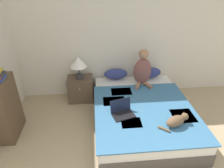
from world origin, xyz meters
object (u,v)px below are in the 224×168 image
Objects in this scene: laptop_open at (122,112)px; bookshelf at (7,109)px; pillow_far at (149,73)px; nightstand at (81,89)px; bed at (141,113)px; pillow_near at (116,74)px; cat_tabby at (177,121)px; table_lamp at (78,63)px; person_sitting at (143,70)px.

bookshelf is at bearing 157.68° from laptop_open.
pillow_far is 0.95× the size of nightstand.
pillow_far is 1.22× the size of laptop_open.
bed is 2.23m from bookshelf.
bookshelf is (-1.82, 0.20, 0.04)m from laptop_open.
nightstand is 0.50× the size of bookshelf.
cat_tabby is at bearing -64.53° from pillow_near.
pillow_far is at bearing 2.78° from table_lamp.
pillow_near is 0.80m from nightstand.
pillow_near is 0.59m from person_sitting.
bed is at bearing -111.02° from pillow_far.
table_lamp reaches higher than nightstand.
nightstand is (-0.75, -0.07, -0.28)m from pillow_near.
person_sitting is at bearing -8.34° from table_lamp.
nightstand is at bearing -174.60° from pillow_near.
person_sitting is at bearing 45.12° from laptop_open.
nightstand reaches higher than bed.
nightstand is at bearing 40.52° from bookshelf.
laptop_open is (-0.03, -1.20, -0.07)m from pillow_near.
laptop_open is at bearing -57.47° from nightstand.
laptop_open is at bearing -91.19° from pillow_near.
table_lamp is at bearing 106.32° from laptop_open.
pillow_far reaches higher than cat_tabby.
pillow_far is 0.39m from person_sitting.
person_sitting is 1.61× the size of table_lamp.
bed is 1.54m from table_lamp.
table_lamp is 0.44× the size of bookshelf.
bookshelf reaches higher than pillow_far.
person_sitting is 0.71× the size of bookshelf.
table_lamp is (-1.48, 1.46, 0.34)m from cat_tabby.
pillow_near is at bearing 5.44° from table_lamp.
bookshelf is (-2.58, 0.52, 0.01)m from cat_tabby.
pillow_far is at bearing 42.17° from laptop_open.
person_sitting reaches higher than pillow_far.
bed is 4.11× the size of nightstand.
bed is 1.40m from nightstand.
laptop_open is at bearing -118.70° from person_sitting.
person_sitting is 1.50× the size of cat_tabby.
cat_tabby is at bearing -44.68° from table_lamp.
cat_tabby is 0.94× the size of nightstand.
laptop_open is at bearing -57.49° from table_lamp.
table_lamp is (-0.72, 1.13, 0.37)m from laptop_open.
nightstand is at bearing 142.04° from bed.
pillow_far is at bearing 21.48° from bookshelf.
cat_tabby is 2.63m from bookshelf.
laptop_open is 0.39× the size of bookshelf.
table_lamp is (-1.24, 0.18, 0.11)m from person_sitting.
bed is at bearing 1.94° from bookshelf.
person_sitting is 1.12m from laptop_open.
table_lamp reaches higher than bed.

